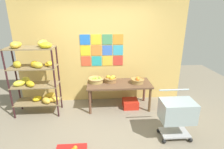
{
  "coord_description": "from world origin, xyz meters",
  "views": [
    {
      "loc": [
        -0.06,
        -2.89,
        2.27
      ],
      "look_at": [
        0.19,
        0.58,
        1.04
      ],
      "focal_mm": 28.69,
      "sensor_mm": 36.0,
      "label": 1
    }
  ],
  "objects_px": {
    "fruit_basket_left": "(137,80)",
    "shopping_cart": "(177,112)",
    "fruit_basket_right": "(96,80)",
    "banana_shelf_unit": "(35,75)",
    "produce_crate_under_table": "(130,104)",
    "fruit_basket_back_right": "(111,79)",
    "display_table": "(119,86)"
  },
  "relations": [
    {
      "from": "display_table",
      "to": "fruit_basket_right",
      "type": "relative_size",
      "value": 4.03
    },
    {
      "from": "fruit_basket_left",
      "to": "shopping_cart",
      "type": "relative_size",
      "value": 0.36
    },
    {
      "from": "display_table",
      "to": "banana_shelf_unit",
      "type": "bearing_deg",
      "value": -175.24
    },
    {
      "from": "fruit_basket_back_right",
      "to": "fruit_basket_right",
      "type": "height_order",
      "value": "fruit_basket_back_right"
    },
    {
      "from": "banana_shelf_unit",
      "to": "shopping_cart",
      "type": "relative_size",
      "value": 1.91
    },
    {
      "from": "produce_crate_under_table",
      "to": "shopping_cart",
      "type": "bearing_deg",
      "value": -61.49
    },
    {
      "from": "produce_crate_under_table",
      "to": "shopping_cart",
      "type": "height_order",
      "value": "shopping_cart"
    },
    {
      "from": "fruit_basket_left",
      "to": "produce_crate_under_table",
      "type": "xyz_separation_m",
      "value": [
        -0.15,
        -0.0,
        -0.62
      ]
    },
    {
      "from": "fruit_basket_right",
      "to": "produce_crate_under_table",
      "type": "height_order",
      "value": "fruit_basket_right"
    },
    {
      "from": "display_table",
      "to": "produce_crate_under_table",
      "type": "distance_m",
      "value": 0.55
    },
    {
      "from": "banana_shelf_unit",
      "to": "display_table",
      "type": "relative_size",
      "value": 1.12
    },
    {
      "from": "display_table",
      "to": "fruit_basket_right",
      "type": "distance_m",
      "value": 0.58
    },
    {
      "from": "fruit_basket_back_right",
      "to": "display_table",
      "type": "bearing_deg",
      "value": -24.46
    },
    {
      "from": "fruit_basket_back_right",
      "to": "produce_crate_under_table",
      "type": "relative_size",
      "value": 0.84
    },
    {
      "from": "display_table",
      "to": "produce_crate_under_table",
      "type": "relative_size",
      "value": 4.12
    },
    {
      "from": "display_table",
      "to": "fruit_basket_left",
      "type": "bearing_deg",
      "value": -4.23
    },
    {
      "from": "display_table",
      "to": "shopping_cart",
      "type": "xyz_separation_m",
      "value": [
        0.93,
        -1.22,
        -0.03
      ]
    },
    {
      "from": "banana_shelf_unit",
      "to": "produce_crate_under_table",
      "type": "height_order",
      "value": "banana_shelf_unit"
    },
    {
      "from": "fruit_basket_left",
      "to": "fruit_basket_back_right",
      "type": "xyz_separation_m",
      "value": [
        -0.63,
        0.12,
        0.01
      ]
    },
    {
      "from": "fruit_basket_right",
      "to": "shopping_cart",
      "type": "height_order",
      "value": "shopping_cart"
    },
    {
      "from": "banana_shelf_unit",
      "to": "produce_crate_under_table",
      "type": "distance_m",
      "value": 2.34
    },
    {
      "from": "fruit_basket_left",
      "to": "fruit_basket_right",
      "type": "distance_m",
      "value": 1.0
    },
    {
      "from": "shopping_cart",
      "to": "fruit_basket_right",
      "type": "bearing_deg",
      "value": 124.3
    },
    {
      "from": "produce_crate_under_table",
      "to": "fruit_basket_right",
      "type": "bearing_deg",
      "value": 170.76
    },
    {
      "from": "fruit_basket_left",
      "to": "fruit_basket_right",
      "type": "xyz_separation_m",
      "value": [
        -0.99,
        0.13,
        -0.01
      ]
    },
    {
      "from": "fruit_basket_left",
      "to": "fruit_basket_back_right",
      "type": "relative_size",
      "value": 1.02
    },
    {
      "from": "banana_shelf_unit",
      "to": "produce_crate_under_table",
      "type": "relative_size",
      "value": 4.61
    },
    {
      "from": "display_table",
      "to": "fruit_basket_left",
      "type": "height_order",
      "value": "fruit_basket_left"
    },
    {
      "from": "fruit_basket_back_right",
      "to": "produce_crate_under_table",
      "type": "height_order",
      "value": "fruit_basket_back_right"
    },
    {
      "from": "fruit_basket_left",
      "to": "produce_crate_under_table",
      "type": "height_order",
      "value": "fruit_basket_left"
    },
    {
      "from": "fruit_basket_back_right",
      "to": "banana_shelf_unit",
      "type": "bearing_deg",
      "value": -171.72
    },
    {
      "from": "fruit_basket_left",
      "to": "shopping_cart",
      "type": "bearing_deg",
      "value": -67.51
    }
  ]
}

